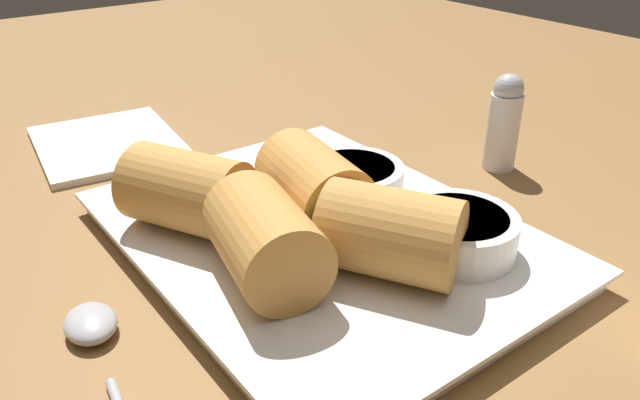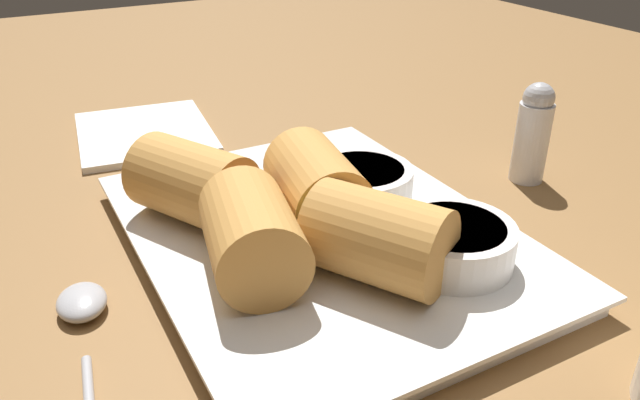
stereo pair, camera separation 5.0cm
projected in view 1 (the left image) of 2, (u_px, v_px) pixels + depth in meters
table_surface at (360, 267)px, 40.47cm from camera, size 180.00×140.00×2.00cm
serving_plate at (320, 238)px, 40.27cm from camera, size 28.68×22.05×1.50cm
roll_front_left at (263, 236)px, 34.16cm from camera, size 8.80×6.58×5.10cm
roll_front_right at (181, 189)px, 39.13cm from camera, size 9.02×7.96×5.10cm
roll_back_left at (383, 232)px, 34.58cm from camera, size 9.07×8.18×5.10cm
roll_back_right at (310, 182)px, 40.07cm from camera, size 8.75×6.30×5.10cm
dipping_bowl_near at (352, 180)px, 43.11cm from camera, size 7.13×7.13×2.40cm
dipping_bowl_far at (457, 231)px, 37.00cm from camera, size 7.13×7.13×2.40cm
spoon at (97, 343)px, 31.66cm from camera, size 16.25×3.82×1.22cm
napkin at (108, 143)px, 55.40cm from camera, size 15.02×13.24×0.60cm
salt_shaker at (504, 122)px, 49.80cm from camera, size 2.63×2.63×7.92cm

